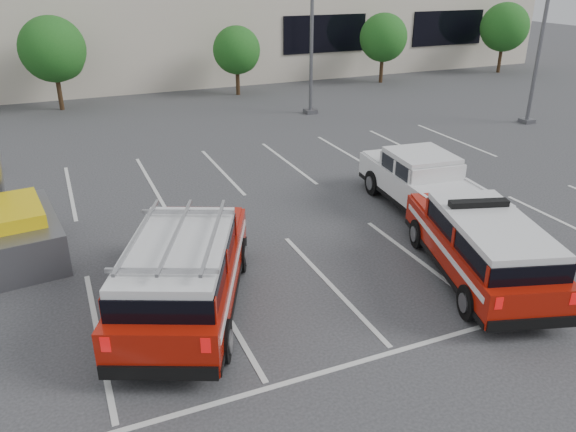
% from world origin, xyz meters
% --- Properties ---
extents(ground, '(120.00, 120.00, 0.00)m').
position_xyz_m(ground, '(0.00, 0.00, 0.00)').
color(ground, '#313133').
rests_on(ground, ground).
extents(stall_markings, '(23.00, 15.00, 0.01)m').
position_xyz_m(stall_markings, '(0.00, 4.50, 0.01)').
color(stall_markings, silver).
rests_on(stall_markings, ground).
extents(convention_building, '(60.00, 16.99, 13.20)m').
position_xyz_m(convention_building, '(0.18, 31.86, 4.72)').
color(convention_building, beige).
rests_on(convention_building, ground).
extents(tree_mid_left, '(3.37, 3.37, 4.85)m').
position_xyz_m(tree_mid_left, '(-4.91, 22.05, 3.04)').
color(tree_mid_left, '#3F2B19').
rests_on(tree_mid_left, ground).
extents(tree_mid_right, '(2.77, 2.77, 3.99)m').
position_xyz_m(tree_mid_right, '(5.09, 22.05, 2.50)').
color(tree_mid_right, '#3F2B19').
rests_on(tree_mid_right, ground).
extents(tree_right, '(3.07, 3.07, 4.42)m').
position_xyz_m(tree_right, '(15.09, 22.05, 2.77)').
color(tree_right, '#3F2B19').
rests_on(tree_right, ground).
extents(tree_far_right, '(3.37, 3.37, 4.85)m').
position_xyz_m(tree_far_right, '(25.09, 22.05, 3.04)').
color(tree_far_right, '#3F2B19').
rests_on(tree_far_right, ground).
extents(light_pole_mid, '(0.90, 0.60, 10.24)m').
position_xyz_m(light_pole_mid, '(7.00, 16.00, 5.19)').
color(light_pole_mid, '#59595E').
rests_on(light_pole_mid, ground).
extents(light_pole_right, '(0.90, 0.60, 10.24)m').
position_xyz_m(light_pole_right, '(16.00, 10.00, 5.19)').
color(light_pole_right, '#59595E').
rests_on(light_pole_right, ground).
extents(fire_chief_suv, '(3.44, 5.72, 1.90)m').
position_xyz_m(fire_chief_suv, '(3.47, -1.16, 0.77)').
color(fire_chief_suv, '#9C1307').
rests_on(fire_chief_suv, ground).
extents(white_pickup, '(2.59, 5.98, 1.78)m').
position_xyz_m(white_pickup, '(4.75, 2.81, 0.71)').
color(white_pickup, silver).
rests_on(white_pickup, ground).
extents(ladder_suv, '(4.23, 5.94, 2.18)m').
position_xyz_m(ladder_suv, '(-3.47, 0.18, 0.87)').
color(ladder_suv, '#9C1307').
rests_on(ladder_suv, ground).
extents(utility_rig, '(3.35, 4.13, 3.30)m').
position_xyz_m(utility_rig, '(-7.12, 4.45, 0.66)').
color(utility_rig, '#59595E').
rests_on(utility_rig, ground).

